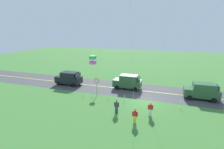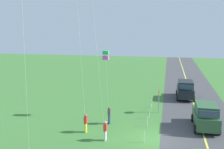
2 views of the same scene
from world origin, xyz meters
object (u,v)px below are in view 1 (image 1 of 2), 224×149
(person_child_watcher, at_px, (117,106))
(kite_yellow_high, at_px, (93,60))
(car_parked_west_near, at_px, (202,91))
(person_adult_companion, at_px, (135,116))
(car_parked_east_near, at_px, (69,78))
(car_suv_foreground, at_px, (128,82))
(person_adult_near, at_px, (150,109))
(stop_sign, at_px, (97,83))

(person_child_watcher, bearing_deg, kite_yellow_high, -8.07)
(car_parked_west_near, xyz_separation_m, person_adult_companion, (7.38, 9.05, -0.29))
(car_parked_west_near, relative_size, person_child_watcher, 2.75)
(car_parked_west_near, relative_size, car_parked_east_near, 1.00)
(car_parked_east_near, xyz_separation_m, person_adult_companion, (-13.08, 8.85, -0.29))
(car_suv_foreground, relative_size, person_adult_companion, 2.75)
(car_parked_east_near, relative_size, person_adult_companion, 2.75)
(person_child_watcher, bearing_deg, person_adult_near, 159.96)
(car_parked_west_near, height_order, stop_sign, stop_sign)
(car_parked_west_near, bearing_deg, car_parked_east_near, 0.57)
(person_adult_near, xyz_separation_m, person_child_watcher, (3.68, 0.50, 0.00))
(person_adult_near, distance_m, kite_yellow_high, 8.09)
(car_suv_foreground, height_order, car_parked_east_near, same)
(person_adult_companion, relative_size, kite_yellow_high, 0.24)
(stop_sign, distance_m, person_adult_companion, 8.88)
(car_suv_foreground, distance_m, person_adult_near, 9.17)
(person_adult_companion, bearing_deg, car_parked_east_near, 62.19)
(car_suv_foreground, bearing_deg, car_parked_west_near, 174.59)
(car_suv_foreground, xyz_separation_m, person_adult_companion, (-3.10, 10.04, -0.29))
(person_adult_near, bearing_deg, car_suv_foreground, 144.00)
(car_suv_foreground, height_order, person_adult_near, car_suv_foreground)
(stop_sign, bearing_deg, kite_yellow_high, 110.31)
(car_parked_west_near, xyz_separation_m, person_adult_near, (6.07, 7.04, -0.29))
(car_parked_west_near, height_order, kite_yellow_high, kite_yellow_high)
(car_suv_foreground, distance_m, person_child_watcher, 8.57)
(person_adult_companion, bearing_deg, car_parked_west_near, -32.92)
(person_adult_near, height_order, person_adult_companion, same)
(car_parked_east_near, distance_m, person_adult_companion, 15.79)
(stop_sign, xyz_separation_m, kite_yellow_high, (-1.91, 5.16, 4.29))
(car_suv_foreground, relative_size, car_parked_east_near, 1.00)
(person_adult_companion, distance_m, kite_yellow_high, 7.08)
(car_parked_east_near, xyz_separation_m, person_adult_near, (-14.39, 6.83, -0.29))
(car_suv_foreground, distance_m, kite_yellow_high, 10.72)
(car_parked_west_near, bearing_deg, person_adult_companion, 50.81)
(car_suv_foreground, xyz_separation_m, car_parked_east_near, (9.97, 1.20, 0.00))
(stop_sign, height_order, person_adult_near, stop_sign)
(kite_yellow_high, bearing_deg, person_child_watcher, -160.29)
(car_parked_east_near, distance_m, person_adult_near, 15.93)
(kite_yellow_high, bearing_deg, car_parked_east_near, -44.38)
(car_parked_east_near, bearing_deg, car_parked_west_near, -179.43)
(person_adult_near, bearing_deg, stop_sign, 179.55)
(person_adult_near, distance_m, person_child_watcher, 3.71)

